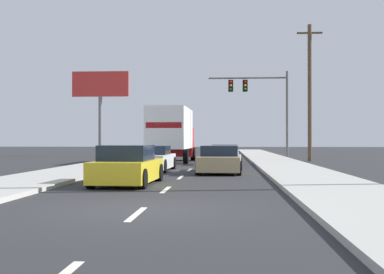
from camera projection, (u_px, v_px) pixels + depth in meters
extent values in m
plane|color=#2B2B2D|center=(200.00, 161.00, 35.97)|extent=(140.00, 140.00, 0.00)
cube|color=#B2AFA8|center=(280.00, 163.00, 30.63)|extent=(3.20, 80.00, 0.14)
cube|color=#B2AFA8|center=(115.00, 163.00, 31.33)|extent=(3.20, 80.00, 0.14)
cube|color=silver|center=(136.00, 214.00, 10.25)|extent=(0.14, 2.00, 0.01)
cube|color=silver|center=(166.00, 190.00, 15.24)|extent=(0.14, 2.00, 0.01)
cube|color=silver|center=(181.00, 177.00, 20.23)|extent=(0.14, 2.00, 0.01)
cube|color=silver|center=(189.00, 170.00, 25.22)|extent=(0.14, 2.00, 0.01)
cube|color=silver|center=(195.00, 165.00, 30.21)|extent=(0.14, 2.00, 0.01)
cube|color=silver|center=(200.00, 161.00, 35.20)|extent=(0.14, 2.00, 0.01)
cube|color=silver|center=(203.00, 159.00, 40.18)|extent=(0.14, 2.00, 0.01)
cube|color=silver|center=(206.00, 157.00, 45.17)|extent=(0.14, 2.00, 0.01)
cube|color=silver|center=(208.00, 155.00, 50.16)|extent=(0.14, 2.00, 0.01)
cube|color=silver|center=(209.00, 153.00, 55.15)|extent=(0.14, 2.00, 0.01)
cube|color=silver|center=(211.00, 152.00, 60.14)|extent=(0.14, 2.00, 0.01)
cube|color=silver|center=(212.00, 151.00, 65.13)|extent=(0.14, 2.00, 0.01)
cube|color=white|center=(170.00, 128.00, 33.01)|extent=(2.60, 5.83, 2.68)
cube|color=red|center=(164.00, 125.00, 30.16)|extent=(2.21, 0.09, 0.36)
cube|color=red|center=(177.00, 142.00, 36.80)|extent=(2.41, 1.92, 2.11)
cylinder|color=black|center=(161.00, 154.00, 36.91)|extent=(0.32, 0.97, 0.96)
cylinder|color=black|center=(193.00, 154.00, 36.69)|extent=(0.32, 0.97, 0.96)
cylinder|color=black|center=(149.00, 156.00, 31.96)|extent=(0.32, 0.97, 0.96)
cylinder|color=black|center=(186.00, 156.00, 31.74)|extent=(0.32, 0.97, 0.96)
cube|color=white|center=(152.00, 161.00, 24.60)|extent=(1.96, 4.39, 0.66)
cube|color=#192333|center=(152.00, 150.00, 24.68)|extent=(1.66, 1.91, 0.44)
cylinder|color=black|center=(141.00, 163.00, 26.29)|extent=(0.24, 0.65, 0.64)
cylinder|color=black|center=(173.00, 163.00, 26.12)|extent=(0.24, 0.65, 0.64)
cylinder|color=black|center=(127.00, 166.00, 23.07)|extent=(0.24, 0.65, 0.64)
cylinder|color=black|center=(164.00, 166.00, 22.90)|extent=(0.24, 0.65, 0.64)
cube|color=yellow|center=(128.00, 170.00, 17.03)|extent=(1.93, 4.15, 0.69)
cube|color=#192333|center=(127.00, 153.00, 16.89)|extent=(1.64, 2.08, 0.52)
cylinder|color=black|center=(115.00, 172.00, 18.61)|extent=(0.24, 0.65, 0.64)
cylinder|color=black|center=(159.00, 172.00, 18.43)|extent=(0.24, 0.65, 0.64)
cylinder|color=black|center=(91.00, 178.00, 15.63)|extent=(0.24, 0.65, 0.64)
cylinder|color=black|center=(143.00, 179.00, 15.46)|extent=(0.24, 0.65, 0.64)
cube|color=orange|center=(223.00, 154.00, 37.08)|extent=(1.89, 4.28, 0.59)
cube|color=#192333|center=(223.00, 148.00, 36.90)|extent=(1.64, 1.88, 0.44)
cylinder|color=black|center=(212.00, 155.00, 38.72)|extent=(0.23, 0.64, 0.64)
cylinder|color=black|center=(234.00, 155.00, 38.58)|extent=(0.23, 0.64, 0.64)
cylinder|color=black|center=(211.00, 157.00, 35.57)|extent=(0.23, 0.64, 0.64)
cylinder|color=black|center=(235.00, 157.00, 35.44)|extent=(0.23, 0.64, 0.64)
cube|color=#1E389E|center=(225.00, 158.00, 30.53)|extent=(1.88, 4.14, 0.57)
cube|color=#192333|center=(225.00, 149.00, 30.47)|extent=(1.59, 1.86, 0.52)
cylinder|color=black|center=(213.00, 159.00, 32.09)|extent=(0.24, 0.65, 0.64)
cylinder|color=black|center=(238.00, 159.00, 31.92)|extent=(0.24, 0.65, 0.64)
cylinder|color=black|center=(210.00, 160.00, 29.13)|extent=(0.24, 0.65, 0.64)
cylinder|color=black|center=(238.00, 161.00, 28.96)|extent=(0.24, 0.65, 0.64)
cube|color=tan|center=(221.00, 163.00, 23.16)|extent=(2.06, 4.76, 0.65)
cube|color=#192333|center=(220.00, 151.00, 22.93)|extent=(1.73, 2.29, 0.47)
cylinder|color=black|center=(205.00, 164.00, 25.03)|extent=(0.25, 0.65, 0.64)
cylinder|color=black|center=(240.00, 164.00, 24.84)|extent=(0.25, 0.65, 0.64)
cylinder|color=black|center=(198.00, 168.00, 21.47)|extent=(0.25, 0.65, 0.64)
cylinder|color=black|center=(239.00, 168.00, 21.28)|extent=(0.25, 0.65, 0.64)
cylinder|color=#595B56|center=(287.00, 115.00, 41.13)|extent=(0.20, 0.20, 7.22)
cylinder|color=#595B56|center=(248.00, 78.00, 41.37)|extent=(6.50, 0.14, 0.14)
cube|color=black|center=(245.00, 86.00, 41.38)|extent=(0.40, 0.56, 0.95)
sphere|color=red|center=(245.00, 82.00, 41.07)|extent=(0.20, 0.20, 0.20)
sphere|color=orange|center=(245.00, 85.00, 41.07)|extent=(0.20, 0.20, 0.20)
sphere|color=green|center=(245.00, 89.00, 41.07)|extent=(0.20, 0.20, 0.20)
cube|color=black|center=(231.00, 86.00, 41.46)|extent=(0.40, 0.56, 0.95)
sphere|color=red|center=(231.00, 82.00, 41.15)|extent=(0.20, 0.20, 0.20)
sphere|color=orange|center=(231.00, 85.00, 41.15)|extent=(0.20, 0.20, 0.20)
sphere|color=green|center=(231.00, 89.00, 41.15)|extent=(0.20, 0.20, 0.20)
cylinder|color=brown|center=(310.00, 93.00, 35.40)|extent=(0.28, 0.28, 9.75)
cube|color=brown|center=(310.00, 33.00, 35.42)|extent=(1.80, 0.12, 0.12)
cylinder|color=slate|center=(100.00, 126.00, 47.48)|extent=(0.36, 0.36, 5.66)
cube|color=red|center=(100.00, 84.00, 47.50)|extent=(5.46, 0.20, 2.41)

